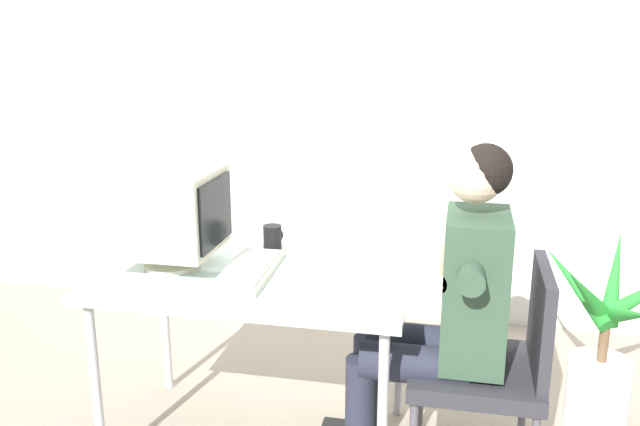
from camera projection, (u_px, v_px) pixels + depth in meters
name	position (u px, v px, depth m)	size (l,w,h in m)	color
wall_back	(382.00, 52.00, 3.63)	(8.00, 0.10, 3.00)	silver
desk	(256.00, 286.00, 2.59)	(1.19, 0.72, 0.72)	#B7B7BC
crt_monitor	(170.00, 211.00, 2.57)	(0.38, 0.36, 0.39)	beige
keyboard	(249.00, 270.00, 2.55)	(0.19, 0.47, 0.03)	beige
office_chair	(495.00, 359.00, 2.45)	(0.47, 0.47, 0.83)	#4C4C51
person_seated	(445.00, 302.00, 2.43)	(0.68, 0.55, 1.25)	#334C38
potted_plant	(603.00, 353.00, 2.77)	(0.62, 0.67, 0.82)	silver
desk_mug	(273.00, 237.00, 2.83)	(0.08, 0.09, 0.10)	black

